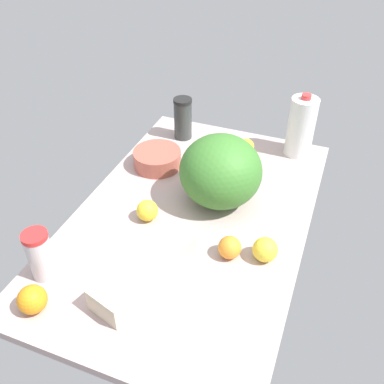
% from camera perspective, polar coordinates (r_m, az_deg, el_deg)
% --- Properties ---
extents(countertop, '(1.20, 0.76, 0.03)m').
position_cam_1_polar(countertop, '(1.46, 0.00, -3.54)').
color(countertop, '#AF9896').
rests_on(countertop, ground).
extents(shaker_bottle, '(0.08, 0.08, 0.18)m').
position_cam_1_polar(shaker_bottle, '(1.82, -1.22, 9.78)').
color(shaker_bottle, '#303634').
rests_on(shaker_bottle, countertop).
extents(mixing_bowl, '(0.18, 0.18, 0.07)m').
position_cam_1_polar(mixing_bowl, '(1.67, -4.66, 4.46)').
color(mixing_bowl, '#AB5344').
rests_on(mixing_bowl, countertop).
extents(tumbler_cup, '(0.07, 0.07, 0.16)m').
position_cam_1_polar(tumbler_cup, '(1.28, -19.59, -7.89)').
color(tumbler_cup, silver).
rests_on(tumbler_cup, countertop).
extents(watermelon, '(0.28, 0.28, 0.25)m').
position_cam_1_polar(watermelon, '(1.44, 3.84, 2.77)').
color(watermelon, '#39752B').
rests_on(watermelon, countertop).
extents(egg_carton, '(0.35, 0.20, 0.07)m').
position_cam_1_polar(egg_carton, '(1.23, -6.32, -10.47)').
color(egg_carton, beige).
rests_on(egg_carton, countertop).
extents(milk_jug, '(0.11, 0.11, 0.26)m').
position_cam_1_polar(milk_jug, '(1.75, 14.33, 8.43)').
color(milk_jug, white).
rests_on(milk_jug, countertop).
extents(orange_far_back, '(0.08, 0.08, 0.08)m').
position_cam_1_polar(orange_far_back, '(1.23, -20.52, -13.28)').
color(orange_far_back, orange).
rests_on(orange_far_back, countertop).
extents(lemon_near_front, '(0.08, 0.08, 0.08)m').
position_cam_1_polar(lemon_near_front, '(1.30, 9.73, -7.57)').
color(lemon_near_front, yellow).
rests_on(lemon_near_front, countertop).
extents(orange_beside_bowl, '(0.07, 0.07, 0.07)m').
position_cam_1_polar(orange_beside_bowl, '(1.29, 5.04, -7.38)').
color(orange_beside_bowl, orange).
rests_on(orange_beside_bowl, countertop).
extents(lemon_by_jug, '(0.06, 0.06, 0.06)m').
position_cam_1_polar(lemon_by_jug, '(1.75, 7.23, 6.04)').
color(lemon_by_jug, yellow).
rests_on(lemon_by_jug, countertop).
extents(lemon_loose, '(0.07, 0.07, 0.07)m').
position_cam_1_polar(lemon_loose, '(1.42, -5.99, -2.47)').
color(lemon_loose, yellow).
rests_on(lemon_loose, countertop).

